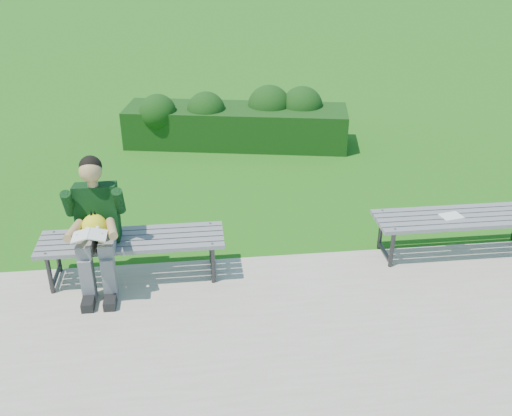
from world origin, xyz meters
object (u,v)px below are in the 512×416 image
Objects in this scene: bench_left at (132,243)px; seated_boy at (96,222)px; bench_right at (459,220)px; hedge at (239,120)px; paper_sheet at (451,216)px.

bench_left is 1.37× the size of seated_boy.
bench_right is at bearing 2.64° from seated_boy.
seated_boy is at bearing -177.36° from bench_right.
hedge is 4.13m from paper_sheet.
hedge reaches higher than paper_sheet.
hedge is 4.20m from seated_boy.
seated_boy reaches higher than bench_right.
seated_boy reaches higher than paper_sheet.
bench_left is (-1.39, -3.73, 0.02)m from hedge.
seated_boy is at bearing -177.29° from paper_sheet.
bench_right is (2.01, -3.66, 0.02)m from hedge.
hedge is at bearing 66.13° from seated_boy.
bench_right is 1.37× the size of seated_boy.
bench_left is at bearing -178.66° from paper_sheet.
bench_right is at bearing -61.18° from hedge.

